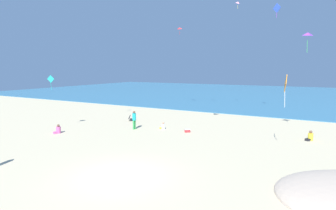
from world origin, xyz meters
TOP-DOWN VIEW (x-y plane):
  - ground_plane at (0.00, 10.00)m, footprint 120.00×120.00m
  - ocean_water at (0.00, 52.06)m, footprint 120.00×60.00m
  - beach_chair_near_camera at (-8.74, 12.77)m, footprint 0.85×0.85m
  - cooler_box at (-1.13, 10.84)m, footprint 0.54×0.53m
  - person_0 at (-5.99, 9.58)m, footprint 0.37×0.37m
  - person_2 at (8.54, 12.91)m, footprint 0.67×0.70m
  - person_3 at (-10.93, 5.07)m, footprint 0.55×0.71m
  - person_4 at (-3.66, 10.90)m, footprint 0.56×0.36m
  - kite_purple at (7.90, 13.24)m, footprint 0.85×0.81m
  - kite_orange at (6.93, 8.76)m, footprint 0.22×1.18m
  - kite_red at (-8.33, 23.72)m, footprint 0.58×0.45m
  - kite_pink at (-0.46, 24.04)m, footprint 0.64×0.68m
  - kite_teal at (-12.42, 5.79)m, footprint 0.66×0.27m
  - kite_blue at (4.15, 23.57)m, footprint 0.92×0.63m

SIDE VIEW (x-z plane):
  - ground_plane at x=0.00m, z-range 0.00..0.00m
  - ocean_water at x=0.00m, z-range 0.00..0.05m
  - cooler_box at x=-1.13m, z-range 0.00..0.28m
  - person_4 at x=-3.66m, z-range -0.09..0.58m
  - person_3 at x=-10.93m, z-range -0.10..0.69m
  - person_2 at x=8.54m, z-range -0.10..0.69m
  - beach_chair_near_camera at x=-8.74m, z-range -0.02..0.61m
  - person_0 at x=-5.99m, z-range 0.13..1.87m
  - kite_orange at x=6.93m, z-range 3.53..5.72m
  - kite_teal at x=-12.42m, z-range 3.98..5.33m
  - kite_purple at x=7.90m, z-range 7.49..9.05m
  - kite_red at x=-8.33m, z-range 10.60..11.59m
  - kite_blue at x=4.15m, z-range 11.67..13.28m
  - kite_pink at x=-0.46m, z-range 13.23..14.15m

